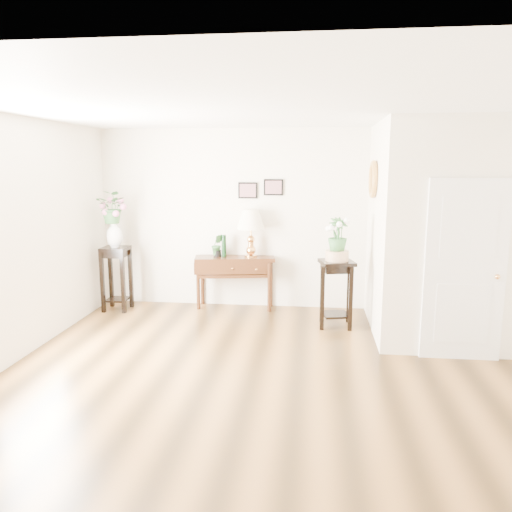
% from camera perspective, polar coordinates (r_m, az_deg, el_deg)
% --- Properties ---
extents(floor, '(6.00, 5.50, 0.02)m').
position_cam_1_polar(floor, '(5.50, 2.20, -13.66)').
color(floor, brown).
rests_on(floor, ground).
extents(ceiling, '(6.00, 5.50, 0.02)m').
position_cam_1_polar(ceiling, '(5.06, 2.42, 16.71)').
color(ceiling, white).
rests_on(ceiling, ground).
extents(wall_back, '(6.00, 0.02, 2.80)m').
position_cam_1_polar(wall_back, '(7.82, 3.83, 4.18)').
color(wall_back, silver).
rests_on(wall_back, ground).
extents(wall_front, '(6.00, 0.02, 2.80)m').
position_cam_1_polar(wall_front, '(2.44, -2.63, -9.76)').
color(wall_front, silver).
rests_on(wall_front, ground).
extents(wall_left, '(0.02, 5.50, 2.80)m').
position_cam_1_polar(wall_left, '(6.10, -27.06, 1.31)').
color(wall_left, silver).
rests_on(wall_left, ground).
extents(partition, '(1.80, 1.95, 2.80)m').
position_cam_1_polar(partition, '(7.06, 20.73, 2.86)').
color(partition, silver).
rests_on(partition, floor).
extents(door, '(0.90, 0.05, 2.10)m').
position_cam_1_polar(door, '(6.16, 22.75, -1.60)').
color(door, white).
rests_on(door, floor).
extents(art_print_left, '(0.30, 0.02, 0.25)m').
position_cam_1_polar(art_print_left, '(7.82, -0.94, 7.51)').
color(art_print_left, black).
rests_on(art_print_left, wall_back).
extents(art_print_right, '(0.30, 0.02, 0.25)m').
position_cam_1_polar(art_print_right, '(7.78, 2.01, 7.85)').
color(art_print_right, black).
rests_on(art_print_right, wall_back).
extents(wall_ornament, '(0.07, 0.51, 0.51)m').
position_cam_1_polar(wall_ornament, '(6.96, 13.23, 8.53)').
color(wall_ornament, '#AE8846').
rests_on(wall_ornament, partition).
extents(console_table, '(1.29, 0.61, 0.83)m').
position_cam_1_polar(console_table, '(7.90, -2.43, -3.03)').
color(console_table, '#392112').
rests_on(console_table, floor).
extents(table_lamp, '(0.45, 0.45, 0.75)m').
position_cam_1_polar(table_lamp, '(7.72, -0.59, 2.44)').
color(table_lamp, '#CC8E4B').
rests_on(table_lamp, console_table).
extents(green_vase, '(0.09, 0.09, 0.34)m').
position_cam_1_polar(green_vase, '(7.81, -3.69, 1.17)').
color(green_vase, black).
rests_on(green_vase, console_table).
extents(potted_plant, '(0.22, 0.19, 0.33)m').
position_cam_1_polar(potted_plant, '(7.83, -4.44, 1.16)').
color(potted_plant, '#326832').
rests_on(potted_plant, console_table).
extents(plant_stand_a, '(0.39, 0.39, 1.00)m').
position_cam_1_polar(plant_stand_a, '(8.06, -15.63, -2.50)').
color(plant_stand_a, black).
rests_on(plant_stand_a, floor).
extents(porcelain_vase, '(0.30, 0.30, 0.41)m').
position_cam_1_polar(porcelain_vase, '(7.93, -15.89, 2.60)').
color(porcelain_vase, white).
rests_on(porcelain_vase, plant_stand_a).
extents(lily_arrangement, '(0.51, 0.46, 0.50)m').
position_cam_1_polar(lily_arrangement, '(7.89, -16.04, 5.66)').
color(lily_arrangement, '#326832').
rests_on(lily_arrangement, porcelain_vase).
extents(plant_stand_b, '(0.53, 0.53, 0.94)m').
position_cam_1_polar(plant_stand_b, '(7.08, 9.13, -4.26)').
color(plant_stand_b, black).
rests_on(plant_stand_b, floor).
extents(ceramic_bowl, '(0.41, 0.41, 0.14)m').
position_cam_1_polar(ceramic_bowl, '(6.96, 9.25, 0.12)').
color(ceramic_bowl, tan).
rests_on(ceramic_bowl, plant_stand_b).
extents(narcissus, '(0.34, 0.34, 0.48)m').
position_cam_1_polar(narcissus, '(6.92, 9.32, 2.38)').
color(narcissus, '#326832').
rests_on(narcissus, ceramic_bowl).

